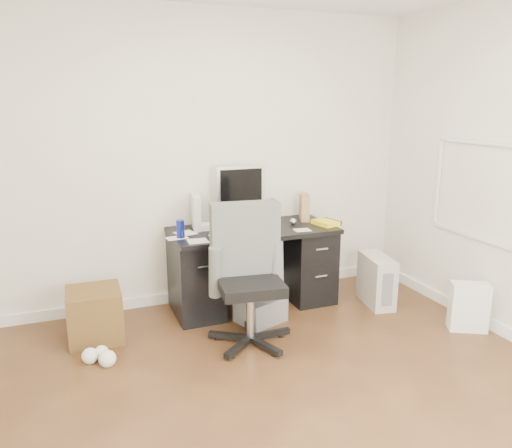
{
  "coord_description": "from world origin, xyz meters",
  "views": [
    {
      "loc": [
        -1.28,
        -2.47,
        1.9
      ],
      "look_at": [
        0.15,
        1.2,
        0.91
      ],
      "focal_mm": 35.0,
      "sensor_mm": 36.0,
      "label": 1
    }
  ],
  "objects_px": {
    "desk": "(253,265)",
    "keyboard": "(252,230)",
    "office_chair": "(250,277)",
    "wicker_basket": "(95,315)",
    "pc_tower": "(376,280)",
    "lcd_monitor": "(240,196)"
  },
  "relations": [
    {
      "from": "keyboard",
      "to": "office_chair",
      "type": "relative_size",
      "value": 0.36
    },
    {
      "from": "desk",
      "to": "office_chair",
      "type": "bearing_deg",
      "value": -112.61
    },
    {
      "from": "keyboard",
      "to": "office_chair",
      "type": "distance_m",
      "value": 0.7
    },
    {
      "from": "desk",
      "to": "wicker_basket",
      "type": "height_order",
      "value": "desk"
    },
    {
      "from": "desk",
      "to": "keyboard",
      "type": "relative_size",
      "value": 3.71
    },
    {
      "from": "desk",
      "to": "pc_tower",
      "type": "distance_m",
      "value": 1.18
    },
    {
      "from": "office_chair",
      "to": "wicker_basket",
      "type": "bearing_deg",
      "value": 162.8
    },
    {
      "from": "desk",
      "to": "keyboard",
      "type": "height_order",
      "value": "keyboard"
    },
    {
      "from": "office_chair",
      "to": "pc_tower",
      "type": "bearing_deg",
      "value": 20.2
    },
    {
      "from": "keyboard",
      "to": "pc_tower",
      "type": "height_order",
      "value": "keyboard"
    },
    {
      "from": "wicker_basket",
      "to": "desk",
      "type": "bearing_deg",
      "value": 7.23
    },
    {
      "from": "office_chair",
      "to": "pc_tower",
      "type": "xyz_separation_m",
      "value": [
        1.39,
        0.31,
        -0.32
      ]
    },
    {
      "from": "desk",
      "to": "pc_tower",
      "type": "relative_size",
      "value": 3.19
    },
    {
      "from": "lcd_monitor",
      "to": "keyboard",
      "type": "xyz_separation_m",
      "value": [
        0.03,
        -0.22,
        -0.27
      ]
    },
    {
      "from": "desk",
      "to": "wicker_basket",
      "type": "xyz_separation_m",
      "value": [
        -1.44,
        -0.18,
        -0.19
      ]
    },
    {
      "from": "wicker_basket",
      "to": "pc_tower",
      "type": "bearing_deg",
      "value": -4.9
    },
    {
      "from": "lcd_monitor",
      "to": "pc_tower",
      "type": "xyz_separation_m",
      "value": [
        1.17,
        -0.54,
        -0.8
      ]
    },
    {
      "from": "lcd_monitor",
      "to": "pc_tower",
      "type": "distance_m",
      "value": 1.51
    },
    {
      "from": "office_chair",
      "to": "wicker_basket",
      "type": "xyz_separation_m",
      "value": [
        -1.14,
        0.53,
        -0.35
      ]
    },
    {
      "from": "lcd_monitor",
      "to": "office_chair",
      "type": "distance_m",
      "value": 1.0
    },
    {
      "from": "lcd_monitor",
      "to": "keyboard",
      "type": "height_order",
      "value": "lcd_monitor"
    },
    {
      "from": "lcd_monitor",
      "to": "desk",
      "type": "bearing_deg",
      "value": -61.42
    }
  ]
}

